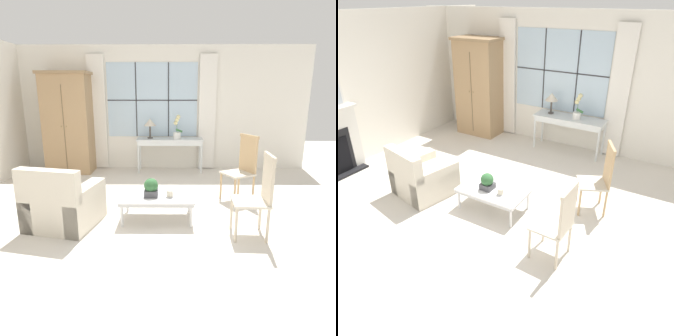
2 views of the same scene
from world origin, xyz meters
The scene contains 12 objects.
ground_plane centered at (0.00, 0.00, 0.00)m, with size 14.00×14.00×0.00m, color silver.
wall_back_windowed centered at (0.00, 3.02, 1.40)m, with size 7.20×0.14×2.80m.
armoire centered at (-1.85, 2.64, 1.11)m, with size 1.07×0.68×2.21m.
console_table centered at (0.41, 2.70, 0.68)m, with size 1.49×0.48×0.76m.
table_lamp centered at (-0.04, 2.73, 1.11)m, with size 0.27×0.27×0.45m.
potted_orchid centered at (0.56, 2.66, 0.96)m, with size 0.21×0.17×0.54m.
armchair_upholstered centered at (-1.04, -0.20, 0.29)m, with size 1.01×1.01×0.87m.
side_chair_wooden centered at (1.64, 0.83, 0.61)m, with size 0.59×0.59×1.11m.
accent_chair_wooden centered at (1.53, -0.50, 0.59)m, with size 0.46×0.46×1.07m.
coffee_table centered at (0.23, 0.01, 0.32)m, with size 1.04×0.63×0.36m.
potted_plant_small centered at (0.15, -0.02, 0.49)m, with size 0.20×0.20×0.26m.
pillar_candle centered at (0.41, -0.06, 0.41)m, with size 0.12×0.12×0.11m.
Camera 1 is at (0.43, -4.03, 1.81)m, focal length 32.00 mm.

